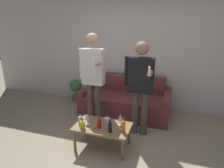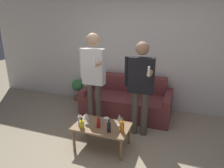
% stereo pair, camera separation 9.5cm
% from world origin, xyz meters
% --- Properties ---
extents(ground_plane, '(16.00, 16.00, 0.00)m').
position_xyz_m(ground_plane, '(0.00, 0.00, 0.00)').
color(ground_plane, tan).
extents(wall_back, '(8.00, 0.06, 2.70)m').
position_xyz_m(wall_back, '(0.00, 2.12, 1.35)').
color(wall_back, silver).
rests_on(wall_back, ground_plane).
extents(couch, '(1.87, 0.93, 0.79)m').
position_xyz_m(couch, '(-0.13, 1.62, 0.29)').
color(couch, brown).
rests_on(couch, ground_plane).
extents(coffee_table, '(0.88, 0.54, 0.38)m').
position_xyz_m(coffee_table, '(-0.17, 0.27, 0.34)').
color(coffee_table, '#8E6B47').
rests_on(coffee_table, ground_plane).
extents(bottle_orange, '(0.06, 0.06, 0.20)m').
position_xyz_m(bottle_orange, '(-0.52, 0.19, 0.46)').
color(bottle_orange, silver).
rests_on(bottle_orange, coffee_table).
extents(bottle_green, '(0.08, 0.08, 0.16)m').
position_xyz_m(bottle_green, '(-0.43, 0.10, 0.45)').
color(bottle_green, yellow).
rests_on(bottle_green, coffee_table).
extents(bottle_dark, '(0.06, 0.06, 0.19)m').
position_xyz_m(bottle_dark, '(-0.20, 0.20, 0.46)').
color(bottle_dark, '#B21E1E').
rests_on(bottle_dark, coffee_table).
extents(bottle_yellow, '(0.06, 0.06, 0.24)m').
position_xyz_m(bottle_yellow, '(0.19, 0.19, 0.48)').
color(bottle_yellow, orange).
rests_on(bottle_yellow, coffee_table).
extents(bottle_red, '(0.06, 0.06, 0.20)m').
position_xyz_m(bottle_red, '(0.00, 0.13, 0.46)').
color(bottle_red, black).
rests_on(bottle_red, coffee_table).
extents(wine_glass_near, '(0.08, 0.08, 0.19)m').
position_xyz_m(wine_glass_near, '(-0.42, 0.25, 0.51)').
color(wine_glass_near, silver).
rests_on(wine_glass_near, coffee_table).
extents(wine_glass_far, '(0.08, 0.08, 0.19)m').
position_xyz_m(wine_glass_far, '(0.09, 0.37, 0.51)').
color(wine_glass_far, silver).
rests_on(wine_glass_far, coffee_table).
extents(cup_on_table, '(0.09, 0.09, 0.09)m').
position_xyz_m(cup_on_table, '(-0.13, 0.37, 0.43)').
color(cup_on_table, white).
rests_on(cup_on_table, coffee_table).
extents(person_standing_left, '(0.47, 0.44, 1.77)m').
position_xyz_m(person_standing_left, '(-0.57, 0.86, 1.07)').
color(person_standing_left, brown).
rests_on(person_standing_left, ground_plane).
extents(person_standing_right, '(0.50, 0.43, 1.66)m').
position_xyz_m(person_standing_right, '(0.30, 0.86, 0.98)').
color(person_standing_right, brown).
rests_on(person_standing_right, ground_plane).
extents(potted_plant, '(0.30, 0.30, 0.56)m').
position_xyz_m(potted_plant, '(-1.52, 1.92, 0.35)').
color(potted_plant, '#936042').
rests_on(potted_plant, ground_plane).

